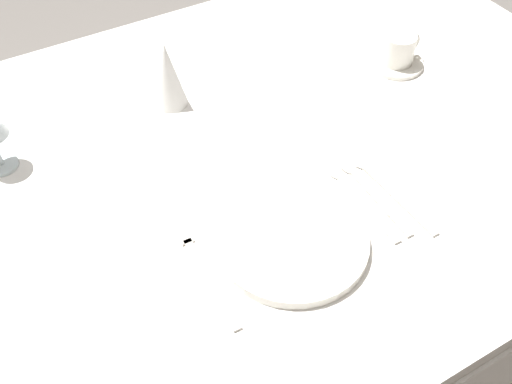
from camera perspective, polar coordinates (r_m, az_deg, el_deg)
ground_plane at (r=1.76m, az=-2.61°, el=-15.12°), size 6.00×6.00×0.00m
dining_table at (r=1.22m, az=-3.62°, el=-0.26°), size 1.80×1.11×0.74m
dinner_plate at (r=1.03m, az=3.38°, el=-4.61°), size 0.26×0.26×0.02m
fork_outer at (r=1.00m, az=-4.85°, el=-7.25°), size 0.03×0.23×0.00m
spoon_soup at (r=1.12m, az=9.05°, el=-0.03°), size 0.03×0.21×0.01m
spoon_dessert at (r=1.14m, az=10.22°, el=0.47°), size 0.03×0.21×0.01m
spoon_tea at (r=1.15m, az=11.69°, el=0.73°), size 0.03×0.23×0.01m
saucer_left at (r=1.45m, az=12.81°, el=11.58°), size 0.12×0.12×0.01m
coffee_cup_left at (r=1.43m, az=13.13°, el=12.85°), size 0.10×0.07×0.07m
napkin_folded at (r=1.28m, az=-8.21°, el=10.73°), size 0.07×0.07×0.15m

